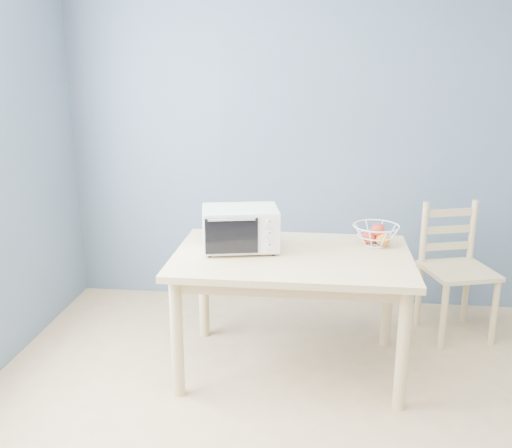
# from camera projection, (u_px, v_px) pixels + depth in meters

# --- Properties ---
(room) EXTENTS (4.01, 4.51, 2.61)m
(room) POSITION_uv_depth(u_px,v_px,m) (337.00, 217.00, 2.09)
(room) COLOR tan
(room) RESTS_ON ground
(dining_table) EXTENTS (1.40, 0.90, 0.75)m
(dining_table) POSITION_uv_depth(u_px,v_px,m) (292.00, 270.00, 3.40)
(dining_table) COLOR #D5B980
(dining_table) RESTS_ON ground
(toaster_oven) EXTENTS (0.50, 0.40, 0.26)m
(toaster_oven) POSITION_uv_depth(u_px,v_px,m) (237.00, 228.00, 3.41)
(toaster_oven) COLOR silver
(toaster_oven) RESTS_ON dining_table
(fruit_basket) EXTENTS (0.37, 0.37, 0.15)m
(fruit_basket) POSITION_uv_depth(u_px,v_px,m) (376.00, 234.00, 3.51)
(fruit_basket) COLOR white
(fruit_basket) RESTS_ON dining_table
(dining_chair) EXTENTS (0.53, 0.53, 0.92)m
(dining_chair) POSITION_uv_depth(u_px,v_px,m) (455.00, 271.00, 3.93)
(dining_chair) COLOR #D5B980
(dining_chair) RESTS_ON ground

